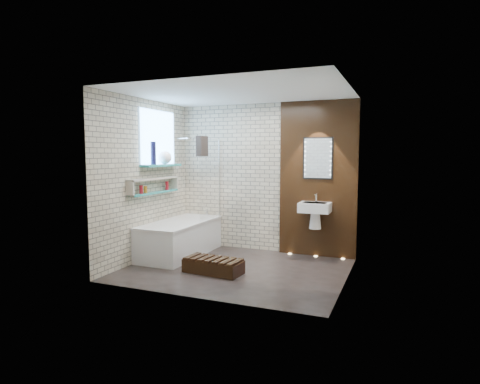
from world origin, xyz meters
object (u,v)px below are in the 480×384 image
at_px(led_mirror, 318,158).
at_px(bathtub, 180,238).
at_px(bath_screen, 210,179).
at_px(walnut_step, 213,266).
at_px(washbasin, 315,211).

bearing_deg(led_mirror, bathtub, -160.22).
height_order(bath_screen, walnut_step, bath_screen).
bearing_deg(walnut_step, bath_screen, 118.08).
bearing_deg(bath_screen, bathtub, -128.90).
xyz_separation_m(bathtub, walnut_step, (0.99, -0.75, -0.20)).
bearing_deg(bath_screen, washbasin, 5.78).
height_order(led_mirror, walnut_step, led_mirror).
distance_m(bath_screen, walnut_step, 1.80).
xyz_separation_m(bath_screen, washbasin, (1.82, 0.18, -0.49)).
xyz_separation_m(bath_screen, walnut_step, (0.63, -1.19, -1.19)).
relative_size(washbasin, walnut_step, 0.68).
relative_size(washbasin, led_mirror, 0.83).
distance_m(bathtub, led_mirror, 2.68).
bearing_deg(led_mirror, walnut_step, -127.72).
bearing_deg(walnut_step, washbasin, 49.23).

